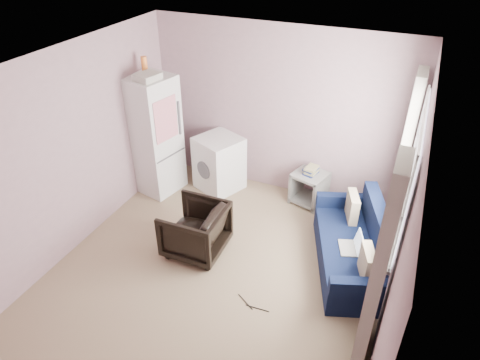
% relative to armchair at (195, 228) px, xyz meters
% --- Properties ---
extents(room, '(3.84, 4.24, 2.54)m').
position_rel_armchair_xyz_m(room, '(0.44, -0.27, 0.89)').
color(room, '#8D775C').
rests_on(room, ground).
extents(armchair, '(0.68, 0.73, 0.73)m').
position_rel_armchair_xyz_m(armchair, '(0.00, 0.00, 0.00)').
color(armchair, black).
rests_on(armchair, ground).
extents(fridge, '(0.74, 0.73, 2.04)m').
position_rel_armchair_xyz_m(fridge, '(-1.23, 1.08, 0.55)').
color(fridge, silver).
rests_on(fridge, ground).
extents(washing_machine, '(0.79, 0.79, 0.85)m').
position_rel_armchair_xyz_m(washing_machine, '(-0.37, 1.45, 0.08)').
color(washing_machine, silver).
rests_on(washing_machine, ground).
extents(side_table, '(0.55, 0.55, 0.61)m').
position_rel_armchair_xyz_m(side_table, '(1.03, 1.61, -0.08)').
color(side_table, slate).
rests_on(side_table, ground).
extents(sofa, '(1.27, 1.82, 0.75)m').
position_rel_armchair_xyz_m(sofa, '(1.92, 0.50, -0.09)').
color(sofa, black).
rests_on(sofa, ground).
extents(window_dressing, '(0.17, 2.62, 2.18)m').
position_rel_armchair_xyz_m(window_dressing, '(2.20, 0.43, 0.74)').
color(window_dressing, white).
rests_on(window_dressing, ground).
extents(floor_cables, '(0.41, 0.15, 0.01)m').
position_rel_armchair_xyz_m(floor_cables, '(0.99, -0.57, -0.36)').
color(floor_cables, black).
rests_on(floor_cables, ground).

